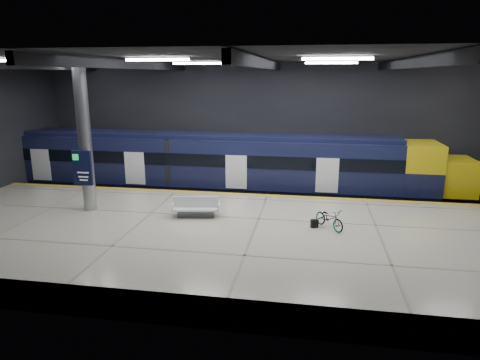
# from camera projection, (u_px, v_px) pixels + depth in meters

# --- Properties ---
(ground) EXTENTS (30.00, 30.00, 0.00)m
(ground) POSITION_uv_depth(u_px,v_px,m) (261.00, 234.00, 20.15)
(ground) COLOR black
(ground) RESTS_ON ground
(room_shell) EXTENTS (30.10, 16.10, 8.05)m
(room_shell) POSITION_uv_depth(u_px,v_px,m) (262.00, 112.00, 18.78)
(room_shell) COLOR black
(room_shell) RESTS_ON ground
(platform) EXTENTS (30.00, 11.00, 1.10)m
(platform) POSITION_uv_depth(u_px,v_px,m) (254.00, 243.00, 17.63)
(platform) COLOR #BBAE9E
(platform) RESTS_ON ground
(safety_strip) EXTENTS (30.00, 0.40, 0.01)m
(safety_strip) POSITION_uv_depth(u_px,v_px,m) (267.00, 195.00, 22.52)
(safety_strip) COLOR gold
(safety_strip) RESTS_ON platform
(rails) EXTENTS (30.00, 1.52, 0.16)m
(rails) POSITION_uv_depth(u_px,v_px,m) (272.00, 199.00, 25.39)
(rails) COLOR gray
(rails) RESTS_ON ground
(train) EXTENTS (29.40, 2.84, 3.79)m
(train) POSITION_uv_depth(u_px,v_px,m) (220.00, 165.00, 25.42)
(train) COLOR black
(train) RESTS_ON ground
(bench) EXTENTS (2.22, 1.20, 0.93)m
(bench) POSITION_uv_depth(u_px,v_px,m) (196.00, 209.00, 19.15)
(bench) COLOR #595B60
(bench) RESTS_ON platform
(bicycle) EXTENTS (1.48, 1.64, 0.87)m
(bicycle) POSITION_uv_depth(u_px,v_px,m) (329.00, 218.00, 17.65)
(bicycle) COLOR #99999E
(bicycle) RESTS_ON platform
(pannier_bag) EXTENTS (0.35, 0.28, 0.35)m
(pannier_bag) POSITION_uv_depth(u_px,v_px,m) (314.00, 223.00, 17.80)
(pannier_bag) COLOR black
(pannier_bag) RESTS_ON platform
(info_column) EXTENTS (0.90, 0.78, 6.90)m
(info_column) POSITION_uv_depth(u_px,v_px,m) (84.00, 139.00, 19.39)
(info_column) COLOR #9EA0A5
(info_column) RESTS_ON platform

